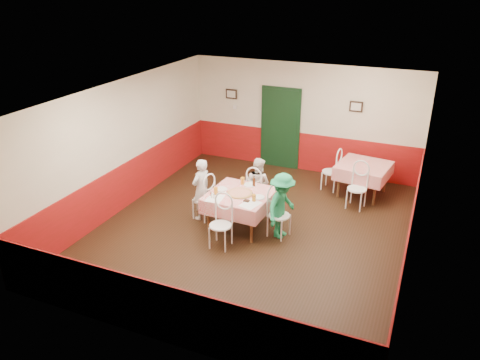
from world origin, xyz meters
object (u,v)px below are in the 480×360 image
at_px(second_table, 362,180).
at_px(glass_a, 216,191).
at_px(wallet, 247,201).
at_px(glass_b, 254,198).
at_px(chair_far, 257,191).
at_px(chair_second_b, 357,189).
at_px(diner_far, 258,184).
at_px(chair_right, 279,216).
at_px(diner_right, 282,206).
at_px(main_table, 240,210).
at_px(chair_second_a, 331,172).
at_px(pizza, 240,193).
at_px(beer_bottle, 254,182).
at_px(chair_near, 221,226).
at_px(chair_left, 204,199).
at_px(glass_c, 243,181).
at_px(diner_left, 201,189).

relative_size(second_table, glass_a, 7.63).
height_order(glass_a, wallet, glass_a).
bearing_deg(second_table, glass_b, -120.67).
xyz_separation_m(chair_far, chair_second_b, (1.99, 0.95, 0.00)).
distance_m(second_table, diner_far, 2.59).
relative_size(chair_right, chair_second_b, 1.00).
bearing_deg(glass_a, chair_second_b, 39.63).
xyz_separation_m(chair_right, diner_right, (0.05, -0.00, 0.22)).
relative_size(main_table, diner_right, 0.91).
relative_size(chair_second_a, diner_far, 0.75).
bearing_deg(wallet, pizza, 136.65).
bearing_deg(chair_second_b, second_table, 98.26).
distance_m(glass_b, beer_bottle, 0.69).
relative_size(second_table, chair_second_b, 1.24).
height_order(pizza, wallet, pizza).
distance_m(chair_second_a, diner_far, 2.07).
height_order(chair_far, chair_near, same).
relative_size(glass_a, beer_bottle, 0.70).
xyz_separation_m(main_table, diner_right, (0.90, -0.04, 0.30)).
xyz_separation_m(main_table, chair_left, (-0.85, 0.04, 0.08)).
xyz_separation_m(glass_a, glass_b, (0.81, 0.01, -0.01)).
distance_m(chair_near, diner_right, 1.26).
height_order(chair_far, diner_right, diner_right).
distance_m(second_table, beer_bottle, 2.89).
height_order(beer_bottle, diner_far, diner_far).
bearing_deg(chair_right, chair_near, 146.11).
xyz_separation_m(main_table, chair_far, (0.04, 0.85, 0.08)).
distance_m(main_table, chair_far, 0.85).
bearing_deg(diner_far, chair_second_b, -141.72).
bearing_deg(pizza, chair_left, 175.92).
bearing_deg(glass_a, glass_c, 65.81).
bearing_deg(main_table, diner_left, 177.50).
height_order(chair_second_a, beer_bottle, beer_bottle).
height_order(main_table, beer_bottle, beer_bottle).
bearing_deg(chair_near, glass_c, 92.75).
distance_m(chair_near, beer_bottle, 1.35).
relative_size(chair_second_b, pizza, 1.79).
height_order(chair_far, glass_c, glass_c).
height_order(chair_left, pizza, chair_left).
height_order(chair_second_a, diner_right, diner_right).
height_order(pizza, diner_right, diner_right).
height_order(chair_far, diner_left, diner_left).
xyz_separation_m(chair_near, diner_far, (0.08, 1.75, 0.15)).
relative_size(glass_c, wallet, 1.37).
height_order(chair_second_b, pizza, chair_second_b).
xyz_separation_m(chair_right, beer_bottle, (-0.72, 0.46, 0.41)).
relative_size(second_table, chair_right, 1.24).
bearing_deg(chair_right, diner_left, 101.11).
height_order(beer_bottle, diner_left, diner_left).
distance_m(main_table, diner_left, 0.95).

